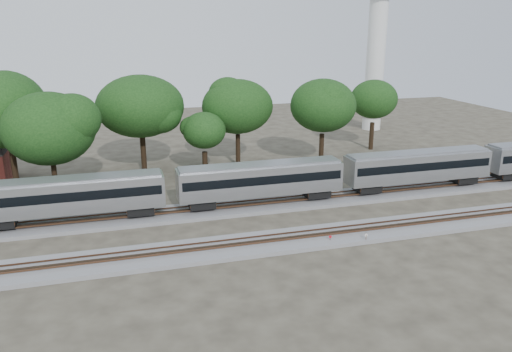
{
  "coord_description": "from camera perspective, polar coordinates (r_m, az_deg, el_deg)",
  "views": [
    {
      "loc": [
        -11.08,
        -45.15,
        19.81
      ],
      "look_at": [
        3.18,
        5.0,
        4.05
      ],
      "focal_mm": 35.0,
      "sensor_mm": 36.0,
      "label": 1
    }
  ],
  "objects": [
    {
      "name": "tree_3",
      "position": [
        69.95,
        -13.08,
        7.77
      ],
      "size": [
        9.5,
        9.5,
        13.39
      ],
      "color": "black",
      "rests_on": "ground"
    },
    {
      "name": "switch_stand_white",
      "position": [
        48.6,
        12.47,
        -6.83
      ],
      "size": [
        0.32,
        0.07,
        1.01
      ],
      "rotation": [
        0.0,
        0.0,
        0.13
      ],
      "color": "#512D19",
      "rests_on": "ground"
    },
    {
      "name": "track_near",
      "position": [
        46.91,
        -0.74,
        -7.89
      ],
      "size": [
        160.0,
        5.0,
        0.73
      ],
      "color": "slate",
      "rests_on": "ground"
    },
    {
      "name": "switch_lever",
      "position": [
        47.42,
        7.1,
        -7.82
      ],
      "size": [
        0.53,
        0.35,
        0.3
      ],
      "primitive_type": "cube",
      "rotation": [
        0.0,
        0.0,
        -0.11
      ],
      "color": "#512D19",
      "rests_on": "ground"
    },
    {
      "name": "track_far",
      "position": [
        55.89,
        -3.42,
        -3.75
      ],
      "size": [
        160.0,
        5.0,
        0.73
      ],
      "color": "slate",
      "rests_on": "ground"
    },
    {
      "name": "ground",
      "position": [
        50.53,
        -1.93,
        -6.28
      ],
      "size": [
        160.0,
        160.0,
        0.0
      ],
      "primitive_type": "plane",
      "color": "#383328",
      "rests_on": "ground"
    },
    {
      "name": "train",
      "position": [
        64.29,
        18.11,
        1.16
      ],
      "size": [
        137.0,
        3.35,
        4.93
      ],
      "color": "#B6B9BE",
      "rests_on": "ground"
    },
    {
      "name": "tree_4",
      "position": [
        67.21,
        -5.96,
        5.19
      ],
      "size": [
        6.51,
        6.51,
        9.17
      ],
      "color": "black",
      "rests_on": "ground"
    },
    {
      "name": "tree_6",
      "position": [
        72.14,
        7.67,
        7.98
      ],
      "size": [
        9.08,
        9.08,
        12.8
      ],
      "color": "black",
      "rests_on": "ground"
    },
    {
      "name": "tree_7",
      "position": [
        84.15,
        13.33,
        8.53
      ],
      "size": [
        8.48,
        8.48,
        11.96
      ],
      "color": "black",
      "rests_on": "ground"
    },
    {
      "name": "tree_2",
      "position": [
        62.35,
        -22.59,
        4.99
      ],
      "size": [
        8.57,
        8.57,
        12.08
      ],
      "color": "black",
      "rests_on": "ground"
    },
    {
      "name": "tree_1",
      "position": [
        68.82,
        -26.66,
        6.79
      ],
      "size": [
        10.11,
        10.11,
        14.25
      ],
      "color": "black",
      "rests_on": "ground"
    },
    {
      "name": "switch_stand_red",
      "position": [
        47.91,
        8.48,
        -7.08
      ],
      "size": [
        0.26,
        0.14,
        0.87
      ],
      "rotation": [
        0.0,
        0.0,
        -0.42
      ],
      "color": "#512D19",
      "rests_on": "ground"
    },
    {
      "name": "tree_5",
      "position": [
        71.64,
        -2.12,
        7.92
      ],
      "size": [
        8.9,
        8.9,
        12.55
      ],
      "color": "black",
      "rests_on": "ground"
    }
  ]
}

